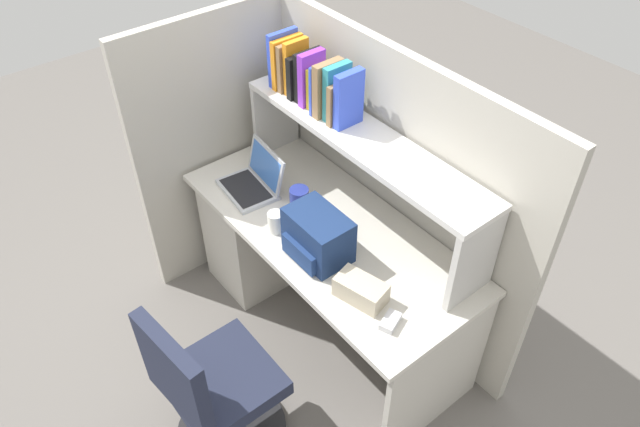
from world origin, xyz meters
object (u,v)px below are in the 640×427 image
computer_mouse (390,321)px  tissue_box (361,290)px  paper_cup (276,222)px  snack_canister (299,199)px  backpack (317,236)px  laptop (254,181)px  office_chair (214,396)px

computer_mouse → tissue_box: tissue_box is taller
computer_mouse → paper_cup: bearing=161.6°
snack_canister → backpack: bearing=-22.9°
laptop → backpack: 0.58m
laptop → computer_mouse: size_ratio=3.21×
tissue_box → snack_canister: 0.64m
backpack → tissue_box: bearing=-3.6°
tissue_box → snack_canister: (-0.63, 0.15, 0.01)m
backpack → snack_canister: size_ratio=2.48×
laptop → office_chair: laptop is taller
computer_mouse → office_chair: size_ratio=0.11×
backpack → snack_canister: bearing=157.1°
backpack → tissue_box: backpack is taller
paper_cup → office_chair: (0.38, -0.63, -0.39)m
laptop → office_chair: bearing=-45.5°
computer_mouse → paper_cup: (-0.75, -0.04, 0.04)m
laptop → computer_mouse: 1.08m
laptop → tissue_box: bearing=-3.9°
snack_canister → office_chair: office_chair is taller
computer_mouse → snack_canister: snack_canister is taller
computer_mouse → office_chair: 0.84m
laptop → paper_cup: (0.33, -0.10, 0.00)m
paper_cup → computer_mouse: bearing=3.1°
backpack → computer_mouse: backpack is taller
office_chair → backpack: bearing=-84.5°
paper_cup → office_chair: 0.83m
computer_mouse → tissue_box: bearing=159.6°
paper_cup → backpack: bearing=13.1°
computer_mouse → snack_canister: size_ratio=0.86×
backpack → computer_mouse: bearing=-1.9°
paper_cup → tissue_box: bearing=3.7°
laptop → office_chair: 1.09m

